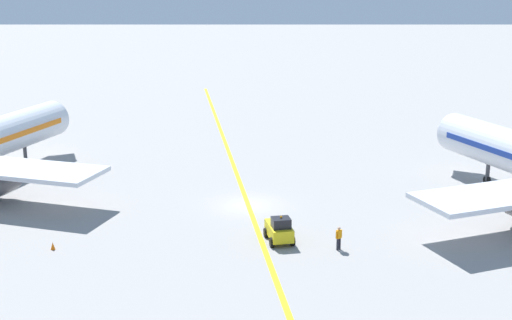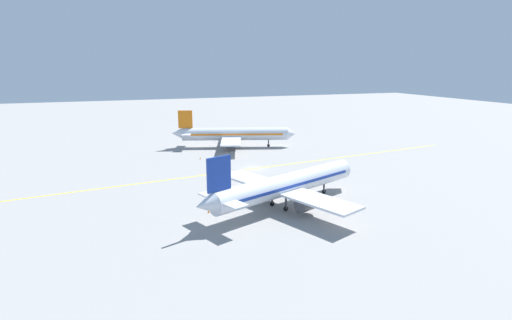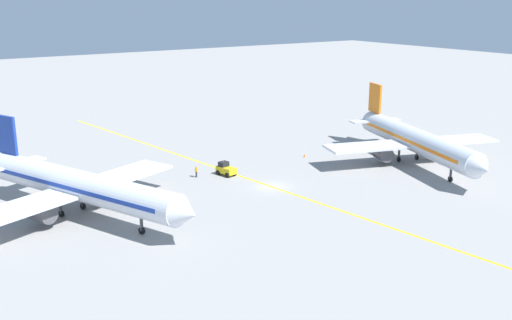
{
  "view_description": "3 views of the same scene",
  "coord_description": "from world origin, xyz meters",
  "px_view_note": "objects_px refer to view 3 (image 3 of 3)",
  "views": [
    {
      "loc": [
        0.64,
        -55.7,
        18.79
      ],
      "look_at": [
        0.55,
        1.92,
        3.36
      ],
      "focal_mm": 50.0,
      "sensor_mm": 36.0,
      "label": 1
    },
    {
      "loc": [
        82.86,
        -29.59,
        23.01
      ],
      "look_at": [
        4.91,
        -1.35,
        3.24
      ],
      "focal_mm": 28.0,
      "sensor_mm": 36.0,
      "label": 2
    },
    {
      "loc": [
        45.22,
        63.61,
        25.27
      ],
      "look_at": [
        0.24,
        -3.29,
        3.07
      ],
      "focal_mm": 42.0,
      "sensor_mm": 36.0,
      "label": 3
    }
  ],
  "objects_px": {
    "airplane_at_gate": "(414,140)",
    "airplane_adjacent_stand": "(79,186)",
    "traffic_cone_mid_apron": "(304,156)",
    "traffic_cone_by_wingtip": "(142,207)",
    "baggage_tug_white": "(226,169)",
    "ground_crew_worker": "(196,171)",
    "traffic_cone_near_nose": "(61,184)"
  },
  "relations": [
    {
      "from": "airplane_at_gate",
      "to": "airplane_adjacent_stand",
      "type": "distance_m",
      "value": 50.78
    },
    {
      "from": "baggage_tug_white",
      "to": "traffic_cone_by_wingtip",
      "type": "relative_size",
      "value": 5.89
    },
    {
      "from": "airplane_adjacent_stand",
      "to": "traffic_cone_mid_apron",
      "type": "relative_size",
      "value": 61.99
    },
    {
      "from": "airplane_at_gate",
      "to": "ground_crew_worker",
      "type": "distance_m",
      "value": 34.0
    },
    {
      "from": "baggage_tug_white",
      "to": "traffic_cone_near_nose",
      "type": "bearing_deg",
      "value": -20.78
    },
    {
      "from": "traffic_cone_near_nose",
      "to": "traffic_cone_mid_apron",
      "type": "height_order",
      "value": "same"
    },
    {
      "from": "airplane_adjacent_stand",
      "to": "traffic_cone_mid_apron",
      "type": "distance_m",
      "value": 39.29
    },
    {
      "from": "traffic_cone_near_nose",
      "to": "traffic_cone_mid_apron",
      "type": "bearing_deg",
      "value": 169.85
    },
    {
      "from": "airplane_adjacent_stand",
      "to": "traffic_cone_by_wingtip",
      "type": "xyz_separation_m",
      "value": [
        -6.97,
        1.98,
        -3.43
      ]
    },
    {
      "from": "airplane_at_gate",
      "to": "baggage_tug_white",
      "type": "distance_m",
      "value": 29.69
    },
    {
      "from": "traffic_cone_mid_apron",
      "to": "traffic_cone_near_nose",
      "type": "bearing_deg",
      "value": -10.15
    },
    {
      "from": "traffic_cone_mid_apron",
      "to": "baggage_tug_white",
      "type": "bearing_deg",
      "value": 5.38
    },
    {
      "from": "baggage_tug_white",
      "to": "traffic_cone_by_wingtip",
      "type": "bearing_deg",
      "value": 22.57
    },
    {
      "from": "baggage_tug_white",
      "to": "ground_crew_worker",
      "type": "relative_size",
      "value": 1.93
    },
    {
      "from": "baggage_tug_white",
      "to": "airplane_adjacent_stand",
      "type": "bearing_deg",
      "value": 11.45
    },
    {
      "from": "ground_crew_worker",
      "to": "traffic_cone_near_nose",
      "type": "relative_size",
      "value": 3.05
    },
    {
      "from": "traffic_cone_mid_apron",
      "to": "traffic_cone_by_wingtip",
      "type": "distance_m",
      "value": 32.71
    },
    {
      "from": "baggage_tug_white",
      "to": "traffic_cone_near_nose",
      "type": "distance_m",
      "value": 22.96
    },
    {
      "from": "airplane_adjacent_stand",
      "to": "baggage_tug_white",
      "type": "height_order",
      "value": "airplane_adjacent_stand"
    },
    {
      "from": "airplane_at_gate",
      "to": "traffic_cone_mid_apron",
      "type": "distance_m",
      "value": 17.36
    },
    {
      "from": "traffic_cone_near_nose",
      "to": "airplane_at_gate",
      "type": "bearing_deg",
      "value": 158.81
    },
    {
      "from": "traffic_cone_near_nose",
      "to": "ground_crew_worker",
      "type": "bearing_deg",
      "value": 159.12
    },
    {
      "from": "airplane_at_gate",
      "to": "traffic_cone_near_nose",
      "type": "bearing_deg",
      "value": -21.19
    },
    {
      "from": "traffic_cone_by_wingtip",
      "to": "traffic_cone_mid_apron",
      "type": "bearing_deg",
      "value": -165.66
    },
    {
      "from": "traffic_cone_near_nose",
      "to": "baggage_tug_white",
      "type": "bearing_deg",
      "value": 159.22
    },
    {
      "from": "airplane_adjacent_stand",
      "to": "traffic_cone_mid_apron",
      "type": "xyz_separation_m",
      "value": [
        -38.66,
        -6.12,
        -3.43
      ]
    },
    {
      "from": "airplane_adjacent_stand",
      "to": "ground_crew_worker",
      "type": "relative_size",
      "value": 20.3
    },
    {
      "from": "traffic_cone_by_wingtip",
      "to": "airplane_at_gate",
      "type": "bearing_deg",
      "value": 174.46
    },
    {
      "from": "traffic_cone_by_wingtip",
      "to": "ground_crew_worker",
      "type": "bearing_deg",
      "value": -145.61
    },
    {
      "from": "airplane_at_gate",
      "to": "ground_crew_worker",
      "type": "height_order",
      "value": "airplane_at_gate"
    },
    {
      "from": "airplane_adjacent_stand",
      "to": "traffic_cone_near_nose",
      "type": "distance_m",
      "value": 13.32
    },
    {
      "from": "airplane_at_gate",
      "to": "airplane_adjacent_stand",
      "type": "height_order",
      "value": "same"
    }
  ]
}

